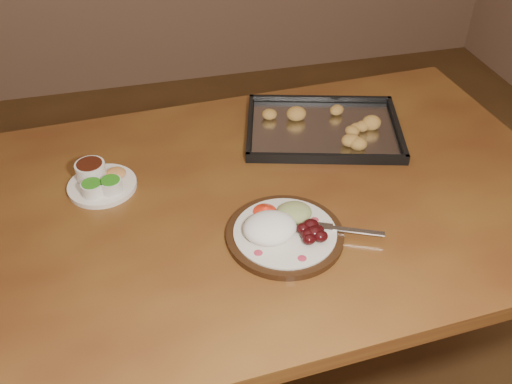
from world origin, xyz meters
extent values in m
plane|color=brown|center=(0.00, 0.00, 0.00)|extent=(4.00, 4.00, 0.00)
cube|color=brown|center=(0.10, -0.02, 0.73)|extent=(1.55, 0.98, 0.04)
cylinder|color=#462715|center=(0.76, 0.39, 0.35)|extent=(0.07, 0.07, 0.71)
cylinder|color=black|center=(0.14, -0.17, 0.76)|extent=(0.25, 0.25, 0.01)
cylinder|color=beige|center=(0.14, -0.17, 0.77)|extent=(0.22, 0.22, 0.01)
ellipsoid|color=#AD2941|center=(0.07, -0.22, 0.77)|extent=(0.02, 0.02, 0.00)
ellipsoid|color=#AD2941|center=(0.15, -0.25, 0.77)|extent=(0.02, 0.02, 0.00)
ellipsoid|color=#AD2941|center=(0.22, -0.15, 0.77)|extent=(0.02, 0.02, 0.00)
ellipsoid|color=#AD2941|center=(0.07, -0.13, 0.77)|extent=(0.02, 0.02, 0.00)
ellipsoid|color=silver|center=(0.11, -0.17, 0.78)|extent=(0.13, 0.12, 0.05)
ellipsoid|color=#3F090B|center=(0.18, -0.20, 0.78)|extent=(0.03, 0.03, 0.02)
ellipsoid|color=#3F090B|center=(0.21, -0.20, 0.78)|extent=(0.03, 0.03, 0.02)
ellipsoid|color=#3F090B|center=(0.20, -0.18, 0.78)|extent=(0.03, 0.03, 0.02)
ellipsoid|color=#3F090B|center=(0.21, -0.22, 0.78)|extent=(0.03, 0.03, 0.02)
ellipsoid|color=#3F090B|center=(0.18, -0.18, 0.78)|extent=(0.03, 0.03, 0.02)
ellipsoid|color=#3F090B|center=(0.20, -0.20, 0.78)|extent=(0.03, 0.03, 0.02)
ellipsoid|color=#3F090B|center=(0.18, -0.22, 0.78)|extent=(0.03, 0.03, 0.02)
ellipsoid|color=tan|center=(0.18, -0.13, 0.78)|extent=(0.09, 0.09, 0.03)
cone|color=red|center=(0.12, -0.10, 0.78)|extent=(0.06, 0.07, 0.02)
cube|color=silver|center=(0.29, -0.21, 0.77)|extent=(0.11, 0.06, 0.00)
cube|color=silver|center=(0.23, -0.18, 0.77)|extent=(0.04, 0.03, 0.00)
cylinder|color=silver|center=(0.21, -0.18, 0.77)|extent=(0.03, 0.01, 0.00)
cylinder|color=silver|center=(0.21, -0.17, 0.77)|extent=(0.03, 0.01, 0.00)
cylinder|color=silver|center=(0.21, -0.17, 0.77)|extent=(0.03, 0.01, 0.00)
cylinder|color=silver|center=(0.21, -0.16, 0.77)|extent=(0.03, 0.01, 0.00)
cylinder|color=white|center=(-0.22, 0.09, 0.76)|extent=(0.16, 0.16, 0.01)
cylinder|color=silver|center=(-0.24, 0.06, 0.78)|extent=(0.05, 0.05, 0.03)
cylinder|color=#2D891B|center=(-0.24, 0.06, 0.79)|extent=(0.04, 0.04, 0.00)
cylinder|color=silver|center=(-0.20, 0.06, 0.78)|extent=(0.05, 0.05, 0.03)
cylinder|color=#2D891B|center=(-0.20, 0.06, 0.79)|extent=(0.04, 0.04, 0.00)
cylinder|color=white|center=(-0.24, 0.12, 0.78)|extent=(0.07, 0.07, 0.04)
cylinder|color=#37130A|center=(-0.24, 0.12, 0.80)|extent=(0.06, 0.06, 0.00)
ellipsoid|color=gold|center=(-0.19, 0.12, 0.77)|extent=(0.05, 0.05, 0.02)
cube|color=black|center=(0.36, 0.20, 0.75)|extent=(0.46, 0.39, 0.01)
cube|color=black|center=(0.39, 0.33, 0.77)|extent=(0.39, 0.12, 0.02)
cube|color=black|center=(0.32, 0.06, 0.77)|extent=(0.39, 0.12, 0.02)
cube|color=black|center=(0.54, 0.14, 0.77)|extent=(0.09, 0.29, 0.02)
cube|color=black|center=(0.17, 0.25, 0.77)|extent=(0.09, 0.29, 0.02)
cube|color=silver|center=(0.36, 0.20, 0.76)|extent=(0.43, 0.36, 0.00)
ellipsoid|color=#BA8F41|center=(0.40, 0.18, 0.78)|extent=(0.04, 0.04, 0.03)
ellipsoid|color=#BA8F41|center=(0.45, 0.21, 0.78)|extent=(0.06, 0.06, 0.03)
ellipsoid|color=#BA8F41|center=(0.40, 0.27, 0.78)|extent=(0.05, 0.06, 0.03)
ellipsoid|color=#BA8F41|center=(0.33, 0.25, 0.78)|extent=(0.05, 0.06, 0.03)
ellipsoid|color=#BA8F41|center=(0.30, 0.26, 0.78)|extent=(0.06, 0.06, 0.03)
ellipsoid|color=#BA8F41|center=(0.31, 0.21, 0.78)|extent=(0.04, 0.04, 0.03)
ellipsoid|color=#BA8F41|center=(0.26, 0.18, 0.78)|extent=(0.06, 0.06, 0.03)
ellipsoid|color=#BA8F41|center=(0.31, 0.12, 0.78)|extent=(0.05, 0.06, 0.03)
ellipsoid|color=#BA8F41|center=(0.38, 0.14, 0.78)|extent=(0.05, 0.06, 0.03)
ellipsoid|color=#BA8F41|center=(0.41, 0.13, 0.78)|extent=(0.06, 0.06, 0.03)
camera|label=1|loc=(-0.12, -1.00, 1.58)|focal=40.00mm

